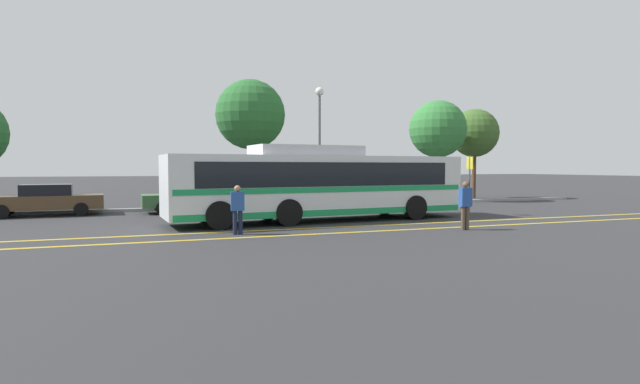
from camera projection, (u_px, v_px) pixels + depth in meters
ground_plane at (342, 220)px, 20.50m from camera, size 220.00×220.00×0.00m
lane_strip_0 at (341, 227)px, 17.96m from camera, size 32.07×0.20×0.01m
lane_strip_1 at (358, 232)px, 16.54m from camera, size 32.07×0.20×0.01m
curb_strip at (275, 206)px, 26.64m from camera, size 40.07×0.36×0.15m
transit_bus at (320, 183)px, 19.94m from camera, size 12.53×3.51×3.00m
parked_car_0 at (44, 200)px, 21.99m from camera, size 4.94×2.04×1.40m
parked_car_1 at (192, 197)px, 23.81m from camera, size 4.63×1.93×1.43m
parked_car_2 at (318, 195)px, 26.09m from camera, size 4.25×2.06×1.31m
parked_car_3 at (410, 193)px, 28.26m from camera, size 4.06×1.99×1.30m
pedestrian_0 at (238, 207)px, 15.90m from camera, size 0.44×0.26×1.58m
pedestrian_1 at (465, 202)px, 17.08m from camera, size 0.43×0.23×1.66m
bus_stop_sign at (470, 178)px, 22.33m from camera, size 0.07×0.40×2.67m
street_lamp at (320, 123)px, 28.11m from camera, size 0.48×0.48×6.65m
tree_1 at (438, 129)px, 31.81m from camera, size 3.64×3.64×6.41m
tree_2 at (475, 133)px, 34.44m from camera, size 3.31×3.31×6.17m
tree_3 at (250, 115)px, 30.75m from camera, size 4.29×4.29×7.55m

